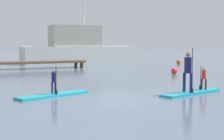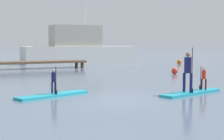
# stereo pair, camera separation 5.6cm
# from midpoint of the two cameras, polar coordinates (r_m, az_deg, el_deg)

# --- Properties ---
(ground_plane) EXTENTS (240.00, 240.00, 0.00)m
(ground_plane) POSITION_cam_midpoint_polar(r_m,az_deg,el_deg) (14.39, -0.31, -4.63)
(ground_plane) COLOR slate
(paddleboard_near) EXTENTS (3.41, 1.77, 0.10)m
(paddleboard_near) POSITION_cam_midpoint_polar(r_m,az_deg,el_deg) (15.42, -9.04, -3.88)
(paddleboard_near) COLOR #1E9EB2
(paddleboard_near) RESTS_ON ground
(paddler_child_solo) EXTENTS (0.24, 0.36, 1.15)m
(paddler_child_solo) POSITION_cam_midpoint_polar(r_m,az_deg,el_deg) (15.34, -9.02, -1.54)
(paddler_child_solo) COLOR #19194C
(paddler_child_solo) RESTS_ON paddleboard_near
(paddleboard_far) EXTENTS (3.66, 1.68, 0.10)m
(paddleboard_far) POSITION_cam_midpoint_polar(r_m,az_deg,el_deg) (16.31, 12.53, -3.48)
(paddleboard_far) COLOR #1E9EB2
(paddleboard_far) RESTS_ON ground
(paddler_adult) EXTENTS (0.38, 0.52, 1.92)m
(paddler_adult) POSITION_cam_midpoint_polar(r_m,az_deg,el_deg) (15.93, 11.91, 0.13)
(paddler_adult) COLOR #19194C
(paddler_adult) RESTS_ON paddleboard_far
(paddler_child_front) EXTENTS (0.23, 0.36, 1.05)m
(paddler_child_front) POSITION_cam_midpoint_polar(r_m,az_deg,el_deg) (16.97, 14.26, -1.09)
(paddler_child_front) COLOR #4C1419
(paddler_child_front) RESTS_ON paddleboard_far
(fishing_boat_white_large) EXTENTS (12.51, 2.98, 10.61)m
(fishing_boat_white_large) POSITION_cam_midpoint_polar(r_m,az_deg,el_deg) (38.85, -5.04, 3.30)
(fishing_boat_white_large) COLOR silver
(fishing_boat_white_large) RESTS_ON ground
(floating_dock) EXTENTS (13.99, 2.08, 0.65)m
(floating_dock) POSITION_cam_midpoint_polar(r_m,az_deg,el_deg) (30.85, -16.88, 1.06)
(floating_dock) COLOR brown
(floating_dock) RESTS_ON ground
(mooring_buoy_near) EXTENTS (0.44, 0.44, 0.44)m
(mooring_buoy_near) POSITION_cam_midpoint_polar(r_m,az_deg,el_deg) (25.83, 9.85, -0.17)
(mooring_buoy_near) COLOR red
(mooring_buoy_near) RESTS_ON ground
(mooring_buoy_far) EXTENTS (0.48, 0.48, 0.48)m
(mooring_buoy_far) POSITION_cam_midpoint_polar(r_m,az_deg,el_deg) (37.38, 10.55, 1.26)
(mooring_buoy_far) COLOR orange
(mooring_buoy_far) RESTS_ON ground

